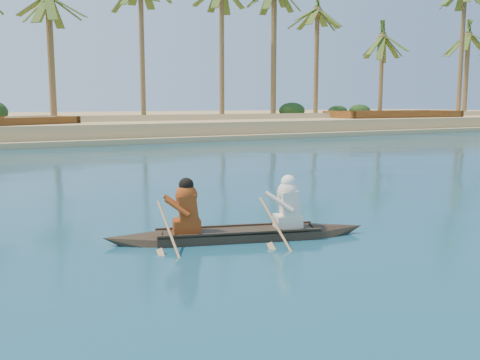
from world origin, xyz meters
TOP-DOWN VIEW (x-y plane):
  - ground at (0.00, 0.00)m, footprint 160.00×160.00m
  - sandy_embankment at (0.00, 46.89)m, footprint 150.00×51.00m
  - palm_grove at (0.00, 35.00)m, footprint 110.00×14.00m
  - shrub_cluster at (0.00, 31.50)m, footprint 100.00×6.00m
  - canoe at (-7.41, -2.42)m, footprint 5.30×2.21m
  - barge_right at (25.64, 27.00)m, footprint 13.79×5.00m

SIDE VIEW (x-z plane):
  - ground at x=0.00m, z-range 0.00..0.00m
  - canoe at x=-7.41m, z-range -0.45..1.02m
  - sandy_embankment at x=0.00m, z-range -0.22..1.28m
  - barge_right at x=25.64m, z-range -0.34..1.93m
  - shrub_cluster at x=0.00m, z-range 0.00..2.40m
  - palm_grove at x=0.00m, z-range 0.00..16.00m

